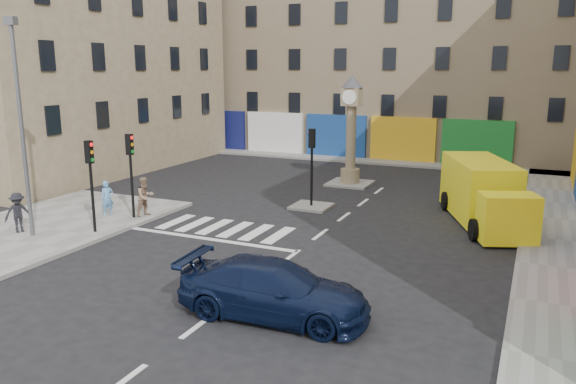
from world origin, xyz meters
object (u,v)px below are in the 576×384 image
Objects in this scene: traffic_light_island at (312,155)px; clock_pillar at (351,123)px; traffic_light_left_near at (91,172)px; pedestrian_blue at (107,198)px; pedestrian_tan at (145,197)px; pedestrian_dark at (18,213)px; yellow_van at (483,193)px; lamp_post at (21,117)px; traffic_light_left_far at (131,162)px; navy_sedan at (274,290)px.

clock_pillar is (0.00, 6.00, 0.96)m from traffic_light_island.
traffic_light_left_near reaches higher than traffic_light_island.
pedestrian_blue is at bearing -123.42° from clock_pillar.
pedestrian_dark is at bearing 162.42° from pedestrian_tan.
yellow_van is at bearing -34.39° from clock_pillar.
lamp_post is 4.75× the size of pedestrian_tan.
traffic_light_left_near is 1.00× the size of traffic_light_island.
traffic_light_island is at bearing 40.60° from traffic_light_left_far.
pedestrian_dark is at bearing -126.43° from traffic_light_left_far.
lamp_post is 3.92m from pedestrian_dark.
navy_sedan is (3.55, -17.64, -2.78)m from clock_pillar.
pedestrian_dark is at bearing -171.43° from yellow_van.
clock_pillar reaches higher than traffic_light_island.
clock_pillar reaches higher than pedestrian_dark.
pedestrian_dark is at bearing 172.40° from lamp_post.
pedestrian_tan is at bearing -41.92° from pedestrian_blue.
traffic_light_left_near is 3.29m from pedestrian_tan.
pedestrian_tan is (-6.00, -4.94, -1.57)m from traffic_light_island.
navy_sedan is (9.85, -3.84, -1.85)m from traffic_light_left_near.
pedestrian_dark is (-12.58, 2.55, 0.19)m from navy_sedan.
pedestrian_blue is (-1.31, -0.14, -1.69)m from traffic_light_left_far.
lamp_post reaches higher than navy_sedan.
pedestrian_dark is (-2.72, -3.69, -1.66)m from traffic_light_left_far.
traffic_light_island is at bearing -32.09° from pedestrian_tan.
traffic_light_island reaches higher than yellow_van.
clock_pillar is 12.72m from pedestrian_tan.
traffic_light_left_far is 2.38× the size of pedestrian_blue.
lamp_post is 1.36× the size of clock_pillar.
navy_sedan is (9.85, -6.24, -1.85)m from traffic_light_left_far.
yellow_van is (14.07, 6.07, -1.31)m from traffic_light_left_far.
traffic_light_left_far is at bearing 165.59° from pedestrian_tan.
traffic_light_left_far is 4.77m from lamp_post.
clock_pillar is 0.81× the size of yellow_van.
navy_sedan is at bearing -32.36° from traffic_light_left_far.
traffic_light_left_far is at bearing 90.00° from traffic_light_left_near.
yellow_van reaches higher than pedestrian_tan.
traffic_light_left_far is 0.49× the size of yellow_van.
lamp_post is at bearing -70.78° from pedestrian_dark.
traffic_light_island is 7.93m from pedestrian_tan.
pedestrian_tan reaches higher than pedestrian_blue.
lamp_post is 5.11× the size of pedestrian_dark.
traffic_light_left_far is 1.69m from pedestrian_tan.
navy_sedan is at bearing -11.75° from lamp_post.
lamp_post reaches higher than traffic_light_left_far.
pedestrian_blue is 0.89× the size of pedestrian_tan.
pedestrian_tan is (-9.55, 6.71, 0.25)m from navy_sedan.
pedestrian_blue is (-7.61, -11.54, -2.62)m from clock_pillar.
traffic_light_left_far is 13.05m from clock_pillar.
yellow_van is 4.63× the size of pedestrian_dark.
traffic_light_island is at bearing 51.07° from traffic_light_left_near.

